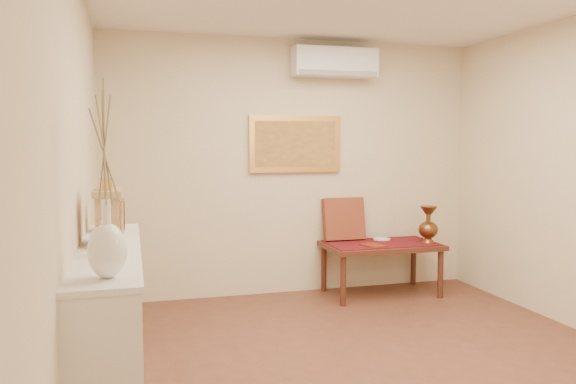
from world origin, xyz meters
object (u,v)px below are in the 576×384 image
object	(u,v)px
white_vase	(105,178)
display_ledge	(111,327)
mantel_clock	(108,216)
wooden_chest	(113,214)
low_table	(381,249)
brass_urn_tall	(428,220)

from	to	relation	value
white_vase	display_ledge	bearing A→B (deg)	91.85
white_vase	mantel_clock	size ratio (longest dim) A/B	2.29
display_ledge	wooden_chest	distance (m)	0.92
white_vase	low_table	size ratio (longest dim) A/B	0.78
mantel_clock	wooden_chest	distance (m)	0.53
white_vase	brass_urn_tall	world-z (taller)	white_vase
display_ledge	wooden_chest	xyz separation A→B (m)	(0.01, 0.68, 0.61)
display_ledge	low_table	bearing A→B (deg)	35.10
mantel_clock	wooden_chest	size ratio (longest dim) A/B	1.68
display_ledge	low_table	size ratio (longest dim) A/B	1.68
white_vase	brass_urn_tall	xyz separation A→B (m)	(3.14, 2.57, -0.66)
brass_urn_tall	display_ledge	bearing A→B (deg)	-150.71
brass_urn_tall	display_ledge	xyz separation A→B (m)	(-3.17, -1.78, -0.30)
wooden_chest	low_table	bearing A→B (deg)	24.21
wooden_chest	white_vase	bearing A→B (deg)	-89.42
mantel_clock	display_ledge	bearing A→B (deg)	-89.21
display_ledge	mantel_clock	world-z (taller)	mantel_clock
low_table	white_vase	bearing A→B (deg)	-134.72
white_vase	low_table	world-z (taller)	white_vase
display_ledge	brass_urn_tall	bearing A→B (deg)	29.29
brass_urn_tall	low_table	bearing A→B (deg)	168.30
brass_urn_tall	low_table	xyz separation A→B (m)	(-0.49, 0.10, -0.31)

